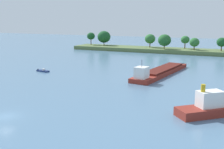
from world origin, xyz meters
The scene contains 5 objects.
ground_plane centered at (0.00, 0.00, 0.00)m, with size 400.00×400.00×0.00m, color slate.
treeline_island centered at (5.48, 96.55, 2.74)m, with size 93.87×13.70×10.35m.
fishing_skiff centered at (-18.57, 33.81, 0.23)m, with size 4.49×2.22×0.90m.
tugboat centered at (30.13, 14.27, 1.35)m, with size 11.06×10.35×5.22m.
cargo_barge centered at (14.26, 43.46, 0.91)m, with size 9.23×30.26×5.71m.
Camera 1 is at (32.69, -31.70, 15.37)m, focal length 44.59 mm.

